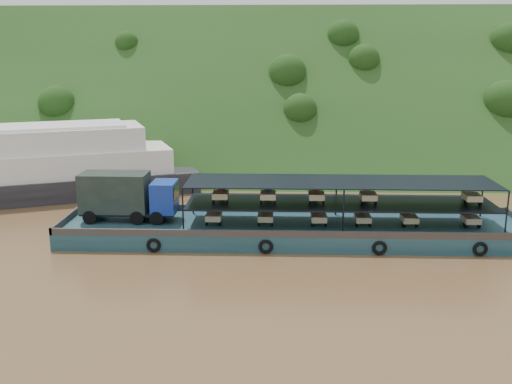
{
  "coord_description": "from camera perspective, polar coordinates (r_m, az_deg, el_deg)",
  "views": [
    {
      "loc": [
        -0.49,
        -40.57,
        13.96
      ],
      "look_at": [
        -2.0,
        3.0,
        3.2
      ],
      "focal_mm": 40.0,
      "sensor_mm": 36.0,
      "label": 1
    }
  ],
  "objects": [
    {
      "name": "passenger_ferry",
      "position": [
        60.19,
        -22.89,
        2.32
      ],
      "size": [
        35.46,
        20.99,
        7.03
      ],
      "rotation": [
        0.0,
        0.0,
        0.38
      ],
      "color": "black",
      "rests_on": "ground"
    },
    {
      "name": "ground",
      "position": [
        42.9,
        2.54,
        -5.14
      ],
      "size": [
        160.0,
        160.0,
        0.0
      ],
      "primitive_type": "plane",
      "color": "brown",
      "rests_on": "ground"
    },
    {
      "name": "hillside",
      "position": [
        77.83,
        2.32,
        3.52
      ],
      "size": [
        140.0,
        39.6,
        39.6
      ],
      "primitive_type": "cube",
      "rotation": [
        0.79,
        0.0,
        0.0
      ],
      "color": "#1C3814",
      "rests_on": "ground"
    },
    {
      "name": "cargo_barge",
      "position": [
        43.69,
        1.72,
        -3.09
      ],
      "size": [
        35.0,
        7.18,
        4.94
      ],
      "color": "#133642",
      "rests_on": "ground"
    }
  ]
}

